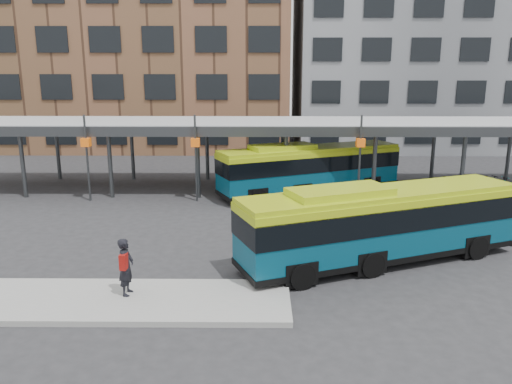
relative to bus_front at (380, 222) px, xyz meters
name	(u,v)px	position (x,y,z in m)	size (l,w,h in m)	color
ground	(245,267)	(-5.06, -0.59, -1.59)	(120.00, 120.00, 0.00)	#28282B
boarding_island	(67,301)	(-10.56, -3.59, -1.50)	(14.00, 3.00, 0.18)	gray
canopy	(250,125)	(-5.11, 12.28, 2.32)	(40.00, 6.53, 4.80)	#999B9E
building_brick	(149,28)	(-15.06, 31.41, 9.41)	(26.00, 14.00, 22.00)	brown
building_grey	(424,39)	(10.94, 31.41, 8.41)	(24.00, 14.00, 20.00)	slate
bus_front	(380,222)	(0.00, 0.00, 0.00)	(11.16, 6.34, 3.06)	#084158
bus_rear	(309,168)	(-1.63, 10.88, -0.01)	(11.02, 6.67, 3.04)	#084158
pedestrian	(126,266)	(-8.72, -3.29, -0.47)	(0.49, 0.71, 1.85)	black
bike_rack	(469,185)	(7.94, 11.23, -1.12)	(5.47, 1.63, 1.07)	slate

